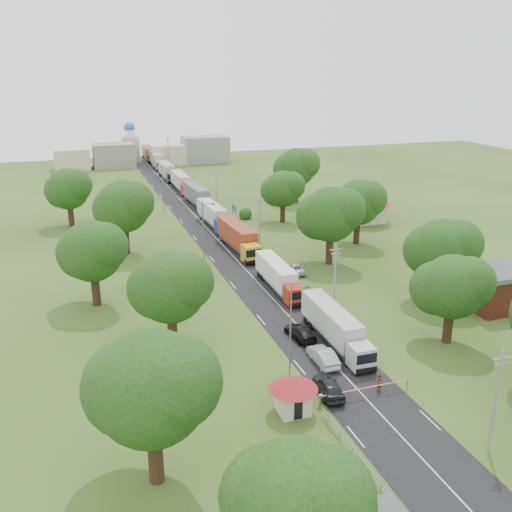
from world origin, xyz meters
name	(u,v)px	position (x,y,z in m)	size (l,w,h in m)	color
ground	(272,298)	(0.00, 0.00, 0.00)	(260.00, 260.00, 0.00)	#334A18
road	(230,253)	(0.00, 20.00, 0.00)	(8.00, 200.00, 0.04)	black
boom_barrier	(352,392)	(-1.36, -25.00, 0.89)	(9.22, 0.35, 1.18)	slate
guard_booth	(293,390)	(-7.20, -25.00, 2.16)	(4.40, 4.40, 3.45)	beige
guard_rail	(371,480)	(-5.00, -35.00, 0.00)	(0.10, 17.00, 1.70)	slate
info_sign	(234,211)	(5.20, 35.00, 3.00)	(0.12, 3.10, 4.10)	slate
pole_0	(496,400)	(5.50, -35.00, 4.68)	(1.60, 0.24, 9.00)	gray
pole_1	(335,278)	(5.50, -7.00, 4.68)	(1.60, 0.24, 9.00)	gray
pole_2	(260,221)	(5.50, 21.00, 4.68)	(1.60, 0.24, 9.00)	gray
pole_3	(216,188)	(5.50, 49.00, 4.68)	(1.60, 0.24, 9.00)	gray
pole_4	(188,166)	(5.50, 77.00, 4.68)	(1.60, 0.24, 9.00)	gray
pole_5	(168,151)	(5.50, 105.00, 4.68)	(1.60, 0.24, 9.00)	gray
lamp_0	(292,329)	(-5.35, -20.00, 5.55)	(2.03, 0.22, 10.00)	slate
lamp_1	(204,231)	(-5.35, 15.00, 5.55)	(2.03, 0.22, 10.00)	slate
lamp_2	(164,186)	(-5.35, 50.00, 5.55)	(2.03, 0.22, 10.00)	slate
tree_2	(452,286)	(13.99, -17.86, 6.60)	(8.00, 8.00, 10.10)	#382616
tree_3	(443,248)	(19.99, -7.84, 7.22)	(8.80, 8.80, 11.07)	#382616
tree_4	(330,214)	(12.99, 10.17, 7.85)	(9.60, 9.60, 12.05)	#382616
tree_5	(358,202)	(21.99, 18.16, 7.22)	(8.80, 8.80, 11.07)	#382616
tree_6	(283,189)	(14.99, 35.14, 6.60)	(8.00, 8.00, 10.10)	#382616
tree_7	(296,167)	(23.99, 50.17, 7.85)	(9.60, 9.60, 12.05)	#382616
tree_8	(295,500)	(-14.01, -41.86, 6.60)	(8.00, 8.00, 10.10)	#382616
tree_9	(150,387)	(-20.01, -29.83, 7.85)	(9.60, 9.60, 12.05)	#382616
tree_10	(170,286)	(-15.01, -9.84, 7.22)	(8.80, 8.80, 11.07)	#382616
tree_11	(92,251)	(-22.01, 5.16, 7.22)	(8.80, 8.80, 11.07)	#382616
tree_12	(123,206)	(-16.01, 25.17, 7.85)	(9.60, 9.60, 12.05)	#382616
tree_13	(68,189)	(-24.01, 45.16, 7.22)	(8.80, 8.80, 11.07)	#382616
house_brick	(500,288)	(26.00, -12.00, 2.65)	(8.60, 6.60, 5.20)	maroon
house_cream	(365,204)	(30.00, 30.00, 3.64)	(10.08, 10.08, 5.80)	beige
distant_town	(150,154)	(0.68, 110.00, 3.49)	(52.00, 8.00, 8.00)	gray
church	(131,145)	(-4.00, 118.00, 5.39)	(5.00, 5.00, 12.30)	beige
truck_0	(335,326)	(2.05, -14.35, 2.07)	(2.56, 14.05, 3.89)	#BABABA
truck_1	(278,276)	(1.80, 2.52, 1.98)	(2.43, 13.45, 3.73)	red
truck_2	(238,238)	(1.69, 20.64, 2.26)	(3.39, 15.42, 4.26)	gold
truck_3	(213,215)	(1.61, 36.81, 2.14)	(2.94, 14.56, 4.03)	navy
truck_4	(197,196)	(2.36, 53.74, 2.23)	(3.25, 15.21, 4.20)	white
truck_5	(181,182)	(2.23, 70.40, 2.15)	(2.56, 14.60, 4.05)	#B1251B
truck_6	(167,171)	(1.61, 86.29, 2.14)	(2.50, 14.55, 4.04)	#205732
truck_7	(157,160)	(1.97, 105.51, 2.28)	(2.97, 15.51, 4.29)	#AFAFAF
truck_8	(148,153)	(1.70, 121.10, 2.12)	(2.69, 14.44, 4.00)	brown
car_lane_front	(329,387)	(-3.00, -23.50, 0.83)	(1.96, 4.86, 1.66)	black
car_lane_mid	(323,356)	(-1.00, -18.00, 0.81)	(1.72, 4.94, 1.63)	#ABAEB4
car_lane_rear	(300,332)	(-1.00, -12.00, 0.74)	(2.06, 5.08, 1.47)	black
car_verge_near	(295,268)	(6.59, 7.98, 0.71)	(2.36, 5.13, 1.42)	#B1B1B1
car_verge_far	(245,231)	(5.50, 28.89, 0.72)	(1.70, 4.22, 1.44)	#5C5F64
pedestrian_near	(379,384)	(1.77, -24.50, 0.82)	(0.60, 0.39, 1.63)	gray
pedestrian_booth	(298,399)	(-6.48, -24.55, 0.92)	(0.89, 0.70, 1.84)	gray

